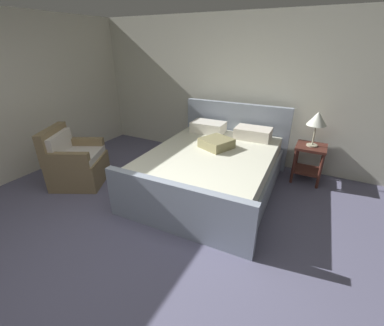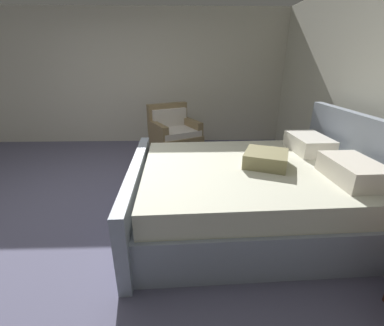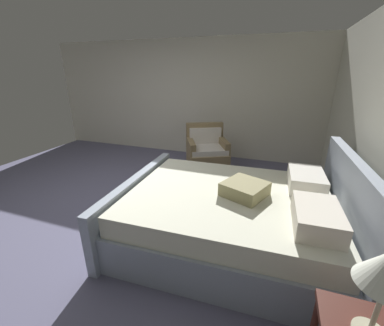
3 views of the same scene
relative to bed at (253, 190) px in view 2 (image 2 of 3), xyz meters
name	(u,v)px [view 2 (image 2 of 3)]	position (x,y,z in m)	size (l,w,h in m)	color
ground_plane	(83,213)	(-0.17, -1.86, -0.35)	(5.56, 6.24, 0.02)	slate
wall_side_left	(125,79)	(-3.01, -1.86, 0.91)	(0.12, 6.36, 2.50)	silver
bed	(253,190)	(0.00, 0.00, 0.00)	(1.94, 2.41, 1.10)	#95A0B3
armchair	(174,138)	(-1.96, -0.88, 0.01)	(0.98, 0.97, 0.90)	#87714E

